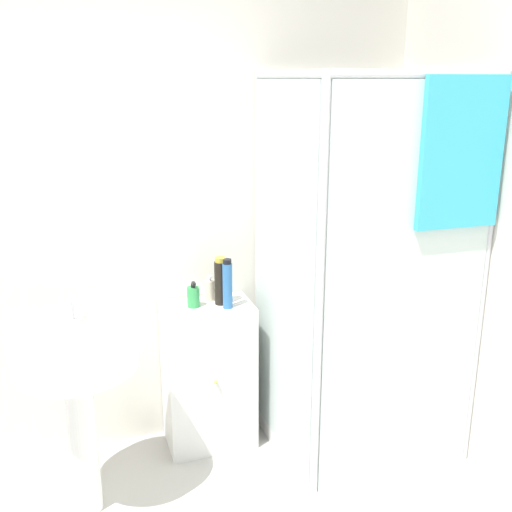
% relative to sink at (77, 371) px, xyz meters
% --- Properties ---
extents(wall_back, '(6.40, 0.06, 2.50)m').
position_rel_sink_xyz_m(wall_back, '(0.15, 0.54, 0.55)').
color(wall_back, silver).
rests_on(wall_back, ground_plane).
extents(shower_enclosure, '(0.85, 0.88, 1.95)m').
position_rel_sink_xyz_m(shower_enclosure, '(1.35, 0.00, -0.15)').
color(shower_enclosure, white).
rests_on(shower_enclosure, ground_plane).
extents(vanity_cabinet, '(0.46, 0.32, 0.80)m').
position_rel_sink_xyz_m(vanity_cabinet, '(0.66, 0.35, -0.30)').
color(vanity_cabinet, silver).
rests_on(vanity_cabinet, ground_plane).
extents(sink, '(0.53, 0.53, 1.00)m').
position_rel_sink_xyz_m(sink, '(0.00, 0.00, 0.00)').
color(sink, white).
rests_on(sink, ground_plane).
extents(soap_dispenser, '(0.06, 0.07, 0.14)m').
position_rel_sink_xyz_m(soap_dispenser, '(0.59, 0.35, 0.15)').
color(soap_dispenser, green).
rests_on(soap_dispenser, vanity_cabinet).
extents(shampoo_bottle_tall_black, '(0.07, 0.07, 0.25)m').
position_rel_sink_xyz_m(shampoo_bottle_tall_black, '(0.74, 0.35, 0.22)').
color(shampoo_bottle_tall_black, black).
rests_on(shampoo_bottle_tall_black, vanity_cabinet).
extents(shampoo_bottle_blue, '(0.05, 0.05, 0.26)m').
position_rel_sink_xyz_m(shampoo_bottle_blue, '(0.75, 0.28, 0.22)').
color(shampoo_bottle_blue, '#2D66A3').
rests_on(shampoo_bottle_blue, vanity_cabinet).
extents(lotion_bottle_white, '(0.06, 0.06, 0.14)m').
position_rel_sink_xyz_m(lotion_bottle_white, '(0.69, 0.42, 0.15)').
color(lotion_bottle_white, beige).
rests_on(lotion_bottle_white, vanity_cabinet).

